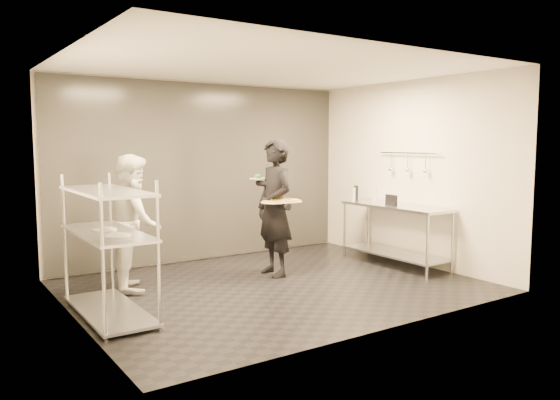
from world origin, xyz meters
TOP-DOWN VIEW (x-y plane):
  - room_shell at (0.00, 1.18)m, footprint 5.00×4.00m
  - pass_rack at (-2.15, -0.00)m, footprint 0.60×1.60m
  - prep_counter at (2.18, 0.00)m, footprint 0.60×1.80m
  - utensil_rail at (2.43, -0.00)m, footprint 0.07×1.20m
  - waiter at (0.32, 0.49)m, footprint 0.48×0.71m
  - chef at (-1.55, 0.90)m, footprint 0.86×0.98m
  - pizza_plate_near at (0.20, 0.34)m, footprint 0.36×0.36m
  - pizza_plate_far at (0.45, 0.30)m, footprint 0.33×0.33m
  - salad_plate at (0.23, 0.79)m, footprint 0.25×0.25m
  - pos_monitor at (2.06, -0.02)m, footprint 0.07×0.23m
  - bottle_green at (2.05, 0.80)m, footprint 0.06×0.06m
  - bottle_clear at (2.18, 0.45)m, footprint 0.06×0.06m
  - bottle_dark at (2.10, 0.80)m, footprint 0.07×0.07m

SIDE VIEW (x-z plane):
  - prep_counter at x=2.18m, z-range 0.17..1.09m
  - pass_rack at x=-2.15m, z-range 0.02..1.52m
  - chef at x=-1.55m, z-range 0.00..1.72m
  - waiter at x=0.32m, z-range 0.00..1.90m
  - pos_monitor at x=2.06m, z-range 0.92..1.08m
  - bottle_clear at x=2.18m, z-range 0.92..1.12m
  - bottle_green at x=2.05m, z-range 0.92..1.14m
  - bottle_dark at x=2.10m, z-range 0.92..1.17m
  - pizza_plate_near at x=0.20m, z-range 1.04..1.09m
  - pizza_plate_far at x=0.45m, z-range 1.04..1.09m
  - salad_plate at x=0.23m, z-range 1.33..1.41m
  - room_shell at x=0.00m, z-range 0.00..2.80m
  - utensil_rail at x=2.43m, z-range 1.39..1.70m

